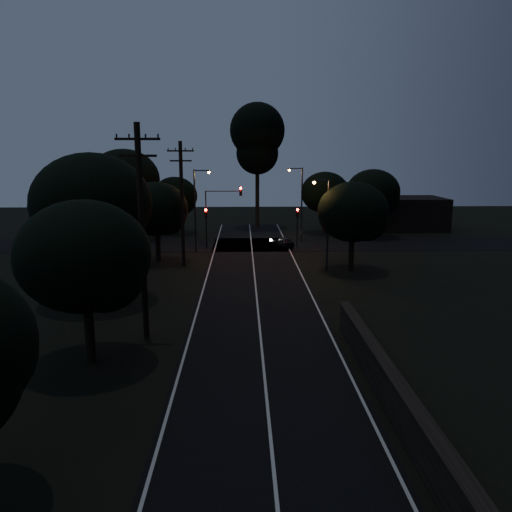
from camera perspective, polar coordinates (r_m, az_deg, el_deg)
name	(u,v)px	position (r m, az deg, el deg)	size (l,w,h in m)	color
road_surface	(254,268)	(42.18, -0.26, -1.35)	(60.00, 70.00, 0.03)	black
utility_pole_mid	(142,230)	(25.76, -12.93, 2.92)	(2.20, 0.30, 11.00)	black
utility_pole_far	(182,202)	(42.46, -8.46, 6.10)	(2.20, 0.30, 10.50)	black
tree_left_b	(88,259)	(23.37, -18.63, -0.37)	(5.94, 5.94, 7.55)	black
tree_left_c	(96,207)	(33.31, -17.86, 5.40)	(7.59, 7.59, 9.59)	black
tree_left_d	(159,210)	(44.74, -11.08, 5.14)	(5.58, 5.58, 7.09)	black
tree_far_nw	(176,197)	(60.59, -9.08, 6.68)	(5.35, 5.35, 6.78)	black
tree_far_w	(126,181)	(57.34, -14.60, 8.29)	(7.84, 7.84, 10.00)	black
tree_far_ne	(327,194)	(60.88, 8.10, 7.08)	(5.81, 5.81, 7.35)	black
tree_far_e	(375,193)	(58.99, 13.43, 7.00)	(6.11, 6.11, 7.75)	black
tree_right_a	(356,214)	(41.15, 11.31, 4.78)	(5.75, 5.75, 7.31)	black
tall_pine	(257,138)	(65.02, 0.16, 13.35)	(6.96, 6.96, 15.82)	black
building_left	(89,213)	(65.25, -18.60, 4.64)	(10.00, 8.00, 4.40)	black
building_right	(406,213)	(66.77, 16.79, 4.72)	(9.00, 7.00, 4.00)	black
signal_left	(206,221)	(50.53, -5.72, 4.02)	(0.28, 0.35, 4.10)	black
signal_right	(297,220)	(50.70, 4.73, 4.07)	(0.28, 0.35, 4.10)	black
signal_mast	(223,206)	(50.26, -3.83, 5.74)	(3.70, 0.35, 6.25)	black
streetlight_a	(197,205)	(48.41, -6.77, 5.81)	(1.66, 0.26, 8.00)	black
streetlight_b	(300,199)	(54.54, 5.05, 6.50)	(1.66, 0.26, 8.00)	black
streetlight_c	(326,218)	(40.86, 8.00, 4.30)	(1.46, 0.26, 7.50)	black
car	(283,242)	(51.55, 3.07, 1.62)	(1.25, 3.11, 1.06)	black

